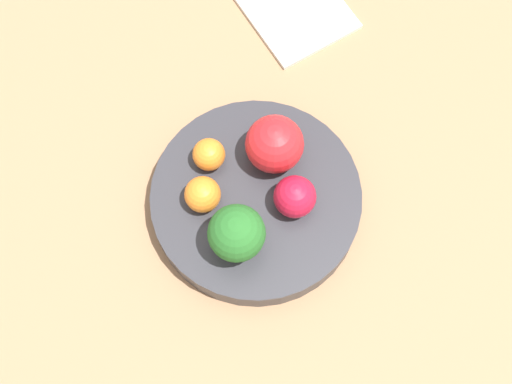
{
  "coord_description": "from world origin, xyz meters",
  "views": [
    {
      "loc": [
        -0.06,
        -0.25,
        0.75
      ],
      "look_at": [
        0.0,
        0.0,
        0.06
      ],
      "focal_mm": 50.0,
      "sensor_mm": 36.0,
      "label": 1
    }
  ],
  "objects": [
    {
      "name": "orange_back",
      "position": [
        -0.05,
        0.01,
        0.07
      ],
      "size": [
        0.04,
        0.04,
        0.04
      ],
      "color": "orange",
      "rests_on": "bowl"
    },
    {
      "name": "napkin",
      "position": [
        0.1,
        0.24,
        0.02
      ],
      "size": [
        0.15,
        0.17,
        0.01
      ],
      "color": "white",
      "rests_on": "table_surface"
    },
    {
      "name": "bowl",
      "position": [
        0.0,
        0.0,
        0.04
      ],
      "size": [
        0.22,
        0.22,
        0.03
      ],
      "color": "#2D2D33",
      "rests_on": "table_surface"
    },
    {
      "name": "orange_front",
      "position": [
        -0.04,
        0.05,
        0.07
      ],
      "size": [
        0.03,
        0.03,
        0.03
      ],
      "color": "orange",
      "rests_on": "bowl"
    },
    {
      "name": "ground_plane",
      "position": [
        0.0,
        0.0,
        0.0
      ],
      "size": [
        6.0,
        6.0,
        0.0
      ],
      "primitive_type": "plane",
      "color": "gray"
    },
    {
      "name": "broccoli",
      "position": [
        -0.03,
        -0.05,
        0.09
      ],
      "size": [
        0.06,
        0.06,
        0.07
      ],
      "color": "#8CB76B",
      "rests_on": "bowl"
    },
    {
      "name": "apple_green",
      "position": [
        0.04,
        -0.02,
        0.07
      ],
      "size": [
        0.04,
        0.04,
        0.04
      ],
      "color": "#B7142D",
      "rests_on": "bowl"
    },
    {
      "name": "apple_red",
      "position": [
        0.03,
        0.04,
        0.08
      ],
      "size": [
        0.06,
        0.06,
        0.06
      ],
      "color": "red",
      "rests_on": "bowl"
    },
    {
      "name": "table_surface",
      "position": [
        0.0,
        0.0,
        0.01
      ],
      "size": [
        1.2,
        1.2,
        0.02
      ],
      "color": "#936D4C",
      "rests_on": "ground_plane"
    }
  ]
}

